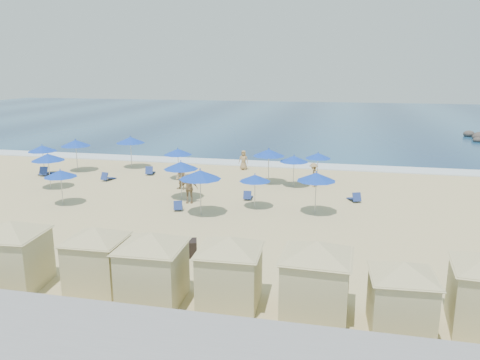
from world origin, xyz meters
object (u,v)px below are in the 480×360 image
umbrella_7 (269,153)px  umbrella_10 (294,159)px  umbrella_11 (316,177)px  cabana_1 (97,250)px  umbrella_2 (76,143)px  umbrella_8 (255,178)px  umbrella_0 (42,148)px  umbrella_5 (181,165)px  beachgoer_0 (181,178)px  cabana_0 (13,245)px  cabana_4 (316,269)px  beachgoer_2 (313,175)px  cabana_3 (230,262)px  umbrella_9 (318,156)px  umbrella_1 (48,157)px  umbrella_12 (130,140)px  beachgoer_3 (243,160)px  umbrella_3 (60,174)px  trash_bin (189,248)px  cabana_2 (152,258)px  beachgoer_1 (189,188)px  umbrella_4 (178,152)px  cabana_5 (402,287)px  umbrella_6 (200,175)px

umbrella_7 → umbrella_10: size_ratio=1.14×
umbrella_11 → cabana_1: bearing=-123.5°
umbrella_2 → umbrella_8: 17.44m
umbrella_0 → umbrella_5: bearing=-17.6°
cabana_1 → umbrella_2: (-12.16, 18.58, 0.79)m
umbrella_0 → beachgoer_0: umbrella_0 is taller
cabana_0 → cabana_4: 11.28m
umbrella_10 → beachgoer_2: 1.83m
cabana_3 → umbrella_9: (1.89, 19.67, 0.28)m
cabana_3 → beachgoer_0: (-7.09, 14.89, -0.76)m
umbrella_1 → cabana_0: bearing=-60.3°
beachgoer_0 → umbrella_0: bearing=-163.3°
umbrella_12 → beachgoer_3: bearing=7.8°
umbrella_3 → beachgoer_2: umbrella_3 is taller
umbrella_3 → umbrella_12: 11.04m
beachgoer_3 → umbrella_11: bearing=-62.0°
umbrella_5 → beachgoer_2: size_ratio=1.50×
trash_bin → cabana_4: size_ratio=0.16×
umbrella_2 → umbrella_12: (3.70, 2.23, 0.04)m
trash_bin → umbrella_3: size_ratio=0.32×
cabana_2 → beachgoer_1: (-2.81, 12.31, -0.71)m
umbrella_7 → umbrella_9: 3.83m
umbrella_4 → umbrella_9: size_ratio=1.12×
umbrella_1 → umbrella_3: bearing=-47.1°
cabana_5 → beachgoer_2: cabana_5 is taller
cabana_3 → umbrella_2: size_ratio=1.66×
umbrella_5 → beachgoer_2: 9.59m
umbrella_11 → umbrella_8: bearing=173.4°
cabana_1 → cabana_4: bearing=-1.9°
umbrella_7 → beachgoer_1: 7.37m
umbrella_6 → umbrella_10: (4.43, 7.68, -0.35)m
cabana_1 → umbrella_3: 12.55m
cabana_2 → umbrella_8: (1.38, 12.10, 0.20)m
umbrella_4 → umbrella_11: bearing=-31.6°
umbrella_0 → umbrella_3: size_ratio=1.10×
cabana_1 → umbrella_9: cabana_1 is taller
cabana_1 → beachgoer_2: 19.00m
cabana_1 → umbrella_4: bearing=100.2°
umbrella_3 → beachgoer_0: (5.89, 4.99, -1.11)m
beachgoer_0 → beachgoer_2: beachgoer_2 is taller
cabana_2 → cabana_4: bearing=2.3°
umbrella_9 → umbrella_10: size_ratio=0.94×
umbrella_12 → beachgoer_2: umbrella_12 is taller
umbrella_7 → cabana_1: bearing=-101.5°
beachgoer_1 → trash_bin: bearing=-83.6°
cabana_1 → umbrella_1: cabana_1 is taller
umbrella_4 → beachgoer_0: size_ratio=1.45×
umbrella_0 → umbrella_10: 19.33m
cabana_4 → umbrella_5: bearing=125.8°
cabana_1 → cabana_4: size_ratio=0.91×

